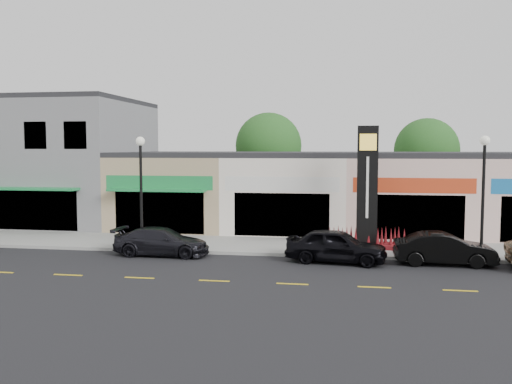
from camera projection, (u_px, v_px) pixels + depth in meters
ground at (299, 267)px, 23.17m from camera, size 120.00×120.00×0.00m
sidewalk at (306, 247)px, 27.45m from camera, size 52.00×4.30×0.15m
curb at (302, 255)px, 25.23m from camera, size 52.00×0.20×0.15m
building_grey_2story at (50, 161)px, 36.97m from camera, size 12.00×10.95×8.30m
shop_beige at (184, 189)px, 35.60m from camera, size 7.00×10.85×4.80m
shop_cream at (290, 190)px, 34.50m from camera, size 7.00×10.01×4.80m
shop_pink_w at (403, 191)px, 33.39m from camera, size 7.00×10.01×4.80m
tree_rear_west at (269, 146)px, 42.56m from camera, size 5.20×5.20×7.83m
tree_rear_mid at (426, 150)px, 40.69m from camera, size 4.80×4.80×7.29m
lamp_west_near at (141, 180)px, 26.61m from camera, size 0.44×0.44×5.47m
lamp_east_near at (483, 184)px, 24.08m from camera, size 0.44×0.44×5.47m
pylon_sign at (367, 205)px, 26.64m from camera, size 4.20×1.30×6.00m
car_dark_sedan at (162, 241)px, 25.59m from camera, size 1.87×4.54×1.31m
car_black_sedan at (336, 246)px, 23.98m from camera, size 2.35×4.63×1.51m
car_black_conv at (444, 249)px, 23.49m from camera, size 1.50×4.26×1.40m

